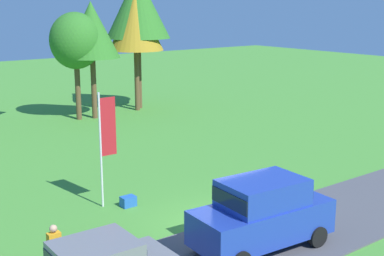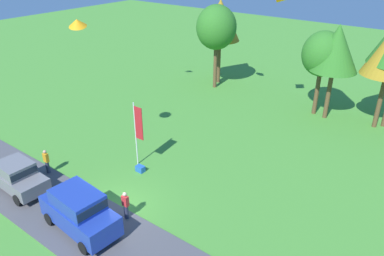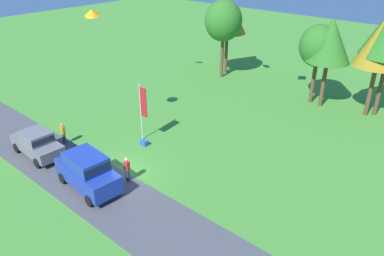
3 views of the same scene
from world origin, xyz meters
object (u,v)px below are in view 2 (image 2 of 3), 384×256
object	(u,v)px
tree_far_right	(323,54)
cooler_box	(140,169)
tree_far_left	(220,20)
person_beside_suv	(126,205)
flag_banner	(138,127)
kite_delta_near_flag	(77,23)
person_on_lawn	(47,162)
tree_center_back	(216,28)
tree_right_of_center	(336,48)
car_suv_far_end	(79,210)
car_sedan_by_flagpole	(16,175)

from	to	relation	value
tree_far_right	cooler_box	distance (m)	17.50
tree_far_left	cooler_box	size ratio (longest dim) A/B	15.13
person_beside_suv	flag_banner	size ratio (longest dim) A/B	0.38
flag_banner	kite_delta_near_flag	distance (m)	7.16
person_on_lawn	tree_far_left	distance (m)	22.03
tree_center_back	tree_right_of_center	xyz separation A→B (m)	(11.63, -0.50, -0.10)
tree_center_back	tree_far_right	bearing A→B (deg)	-1.32
person_on_lawn	tree_center_back	bearing A→B (deg)	91.24
car_suv_far_end	person_on_lawn	world-z (taller)	car_suv_far_end
person_on_lawn	tree_far_right	distance (m)	22.44
person_beside_suv	cooler_box	world-z (taller)	person_beside_suv
car_suv_far_end	tree_far_left	distance (m)	24.92
car_sedan_by_flagpole	tree_far_left	distance (m)	24.02
cooler_box	tree_far_right	bearing A→B (deg)	70.56
car_suv_far_end	tree_far_right	bearing A→B (deg)	79.16
tree_center_back	flag_banner	size ratio (longest dim) A/B	1.84
person_beside_suv	kite_delta_near_flag	size ratio (longest dim) A/B	1.66
cooler_box	tree_right_of_center	bearing A→B (deg)	66.90
tree_right_of_center	flag_banner	bearing A→B (deg)	-115.66
flag_banner	tree_far_right	bearing A→B (deg)	68.05
kite_delta_near_flag	flag_banner	bearing A→B (deg)	26.09
flag_banner	cooler_box	distance (m)	2.75
tree_far_right	kite_delta_near_flag	distance (m)	19.34
car_sedan_by_flagpole	car_suv_far_end	size ratio (longest dim) A/B	0.94
kite_delta_near_flag	tree_center_back	bearing A→B (deg)	95.27
car_sedan_by_flagpole	cooler_box	world-z (taller)	car_sedan_by_flagpole
tree_far_left	kite_delta_near_flag	bearing A→B (deg)	-83.40
car_sedan_by_flagpole	tree_right_of_center	bearing A→B (deg)	62.61
car_suv_far_end	person_on_lawn	size ratio (longest dim) A/B	2.77
car_sedan_by_flagpole	tree_center_back	distance (m)	22.44
car_sedan_by_flagpole	cooler_box	bearing A→B (deg)	52.67
car_sedan_by_flagpole	kite_delta_near_flag	xyz separation A→B (m)	(1.00, 4.99, 8.19)
person_beside_suv	tree_far_left	size ratio (longest dim) A/B	0.20
tree_right_of_center	cooler_box	xyz separation A→B (m)	(-6.63, -15.54, -5.73)
tree_center_back	tree_far_right	xyz separation A→B (m)	(10.58, -0.24, -0.79)
tree_far_left	tree_far_right	bearing A→B (deg)	-8.96
tree_right_of_center	tree_far_right	bearing A→B (deg)	166.19
car_suv_far_end	tree_far_left	size ratio (longest dim) A/B	0.56
flag_banner	kite_delta_near_flag	xyz separation A→B (m)	(-2.88, -1.41, 6.41)
car_sedan_by_flagpole	flag_banner	size ratio (longest dim) A/B	0.99
person_beside_suv	flag_banner	xyz separation A→B (m)	(-3.23, 4.37, 1.95)
car_sedan_by_flagpole	tree_right_of_center	xyz separation A→B (m)	(11.07, 21.37, 4.89)
car_sedan_by_flagpole	tree_far_right	world-z (taller)	tree_far_right
car_sedan_by_flagpole	tree_far_left	size ratio (longest dim) A/B	0.52
car_suv_far_end	kite_delta_near_flag	xyz separation A→B (m)	(-4.88, 4.96, 7.94)
tree_far_right	kite_delta_near_flag	size ratio (longest dim) A/B	6.93
tree_far_right	cooler_box	bearing A→B (deg)	-109.44
person_on_lawn	flag_banner	size ratio (longest dim) A/B	0.38
car_sedan_by_flagpole	flag_banner	bearing A→B (deg)	58.76
person_beside_suv	tree_far_right	bearing A→B (deg)	81.57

